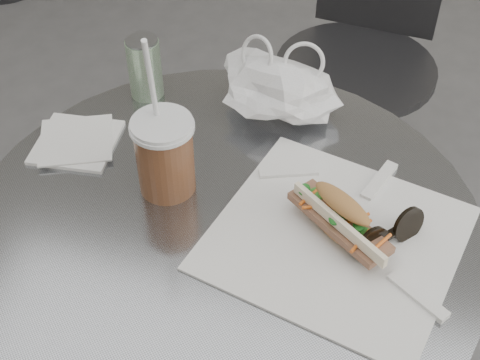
% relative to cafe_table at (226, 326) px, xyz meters
% --- Properties ---
extents(cafe_table, '(0.76, 0.76, 0.74)m').
position_rel_cafe_table_xyz_m(cafe_table, '(0.00, 0.00, 0.00)').
color(cafe_table, slate).
rests_on(cafe_table, ground).
extents(chair_far, '(0.41, 0.42, 0.77)m').
position_rel_cafe_table_xyz_m(chair_far, '(0.11, 0.85, -0.12)').
color(chair_far, '#2F2F32').
rests_on(chair_far, ground).
extents(sandwich_paper, '(0.40, 0.38, 0.00)m').
position_rel_cafe_table_xyz_m(sandwich_paper, '(0.16, 0.01, 0.28)').
color(sandwich_paper, white).
rests_on(sandwich_paper, cafe_table).
extents(banh_mi, '(0.21, 0.19, 0.07)m').
position_rel_cafe_table_xyz_m(banh_mi, '(0.16, 0.02, 0.31)').
color(banh_mi, '#B37444').
rests_on(banh_mi, sandwich_paper).
extents(iced_coffee, '(0.09, 0.09, 0.27)m').
position_rel_cafe_table_xyz_m(iced_coffee, '(-0.10, 0.05, 0.34)').
color(iced_coffee, brown).
rests_on(iced_coffee, cafe_table).
extents(sunglasses, '(0.10, 0.10, 0.05)m').
position_rel_cafe_table_xyz_m(sunglasses, '(0.24, 0.02, 0.29)').
color(sunglasses, black).
rests_on(sunglasses, cafe_table).
extents(plastic_bag, '(0.22, 0.18, 0.10)m').
position_rel_cafe_table_xyz_m(plastic_bag, '(0.02, 0.26, 0.32)').
color(plastic_bag, white).
rests_on(plastic_bag, cafe_table).
extents(napkin_stack, '(0.15, 0.15, 0.01)m').
position_rel_cafe_table_xyz_m(napkin_stack, '(-0.28, 0.10, 0.28)').
color(napkin_stack, white).
rests_on(napkin_stack, cafe_table).
extents(drink_can, '(0.06, 0.06, 0.11)m').
position_rel_cafe_table_xyz_m(drink_can, '(-0.21, 0.26, 0.33)').
color(drink_can, '#5E9758').
rests_on(drink_can, cafe_table).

